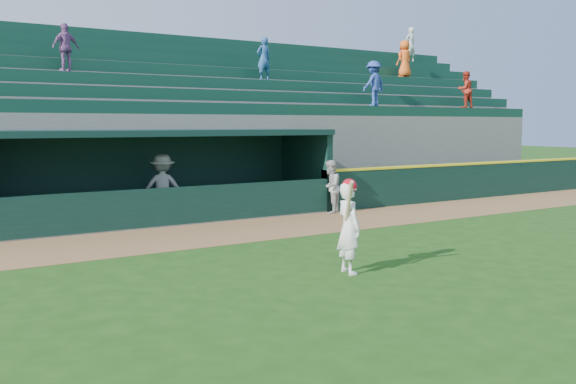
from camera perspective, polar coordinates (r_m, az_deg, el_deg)
name	(u,v)px	position (r m, az deg, el deg)	size (l,w,h in m)	color
ground	(337,273)	(11.39, 4.42, -7.23)	(120.00, 120.00, 0.00)	#1C4110
warning_track	(213,233)	(15.49, -6.67, -3.68)	(40.00, 3.00, 0.01)	brown
field_wall_right	(496,180)	(24.51, 18.02, 1.04)	(15.50, 0.30, 1.20)	black
wall_stripe_right	(497,162)	(24.46, 18.07, 2.51)	(15.50, 0.32, 0.06)	yellow
dugout_player_front	(330,187)	(18.88, 3.79, 0.48)	(0.76, 0.59, 1.57)	#AAAAA5
dugout_player_inside	(163,187)	(17.79, -11.08, 0.41)	(1.16, 0.67, 1.80)	#A5A5A0
dugout	(163,170)	(18.15, -11.08, 1.97)	(9.40, 2.80, 2.46)	#63635E
stands	(110,131)	(22.40, -15.57, 5.28)	(34.50, 6.32, 7.58)	slate
batter_at_plate	(349,226)	(11.28, 5.43, -3.00)	(0.56, 0.77, 1.69)	white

